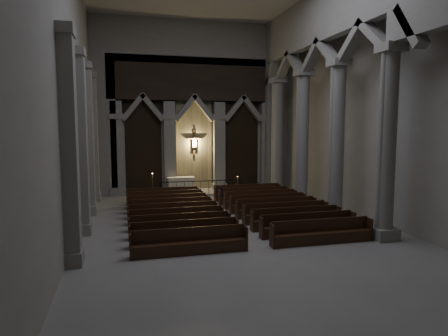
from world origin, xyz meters
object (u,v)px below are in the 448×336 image
(altar, at_px, (181,184))
(candle_stand_left, at_px, (153,191))
(worshipper, at_px, (222,196))
(pews, at_px, (226,213))
(altar_rail, at_px, (201,186))
(candle_stand_right, at_px, (237,190))

(altar, relative_size, candle_stand_left, 1.19)
(worshipper, bearing_deg, pews, -111.15)
(worshipper, bearing_deg, altar_rail, 90.91)
(altar_rail, height_order, candle_stand_left, candle_stand_left)
(altar_rail, bearing_deg, worshipper, -78.13)
(altar, relative_size, altar_rail, 0.35)
(candle_stand_right, distance_m, worshipper, 3.71)
(altar, xyz_separation_m, worshipper, (1.77, -4.83, -0.09))
(altar, relative_size, worshipper, 1.73)
(candle_stand_left, height_order, pews, candle_stand_left)
(pews, bearing_deg, altar, 97.46)
(candle_stand_right, bearing_deg, worshipper, -121.17)
(altar, height_order, candle_stand_left, candle_stand_left)
(pews, relative_size, worshipper, 9.28)
(candle_stand_left, distance_m, candle_stand_right, 5.75)
(candle_stand_left, relative_size, pews, 0.16)
(candle_stand_left, xyz_separation_m, pews, (3.16, -7.28, -0.12))
(altar_rail, bearing_deg, altar, 123.47)
(worshipper, bearing_deg, candle_stand_left, 125.70)
(pews, distance_m, worshipper, 3.74)
(altar, height_order, candle_stand_right, candle_stand_right)
(candle_stand_right, xyz_separation_m, worshipper, (-1.92, -3.17, 0.21))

